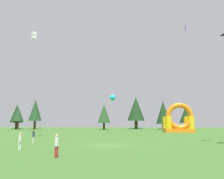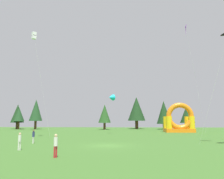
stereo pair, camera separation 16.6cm
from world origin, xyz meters
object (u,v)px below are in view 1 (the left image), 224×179
(person_midfield, at_px, (57,144))
(inflatable_red_slide, at_px, (179,122))
(person_left_edge, at_px, (34,135))
(kite_white_box, at_px, (34,36))
(kite_purple_diamond, at_px, (185,29))
(kite_cyan_delta, at_px, (111,97))
(person_near_camera, at_px, (20,140))

(person_midfield, bearing_deg, inflatable_red_slide, 15.41)
(person_left_edge, bearing_deg, person_midfield, 36.01)
(kite_white_box, relative_size, person_midfield, 9.18)
(kite_purple_diamond, distance_m, kite_cyan_delta, 19.98)
(kite_white_box, bearing_deg, person_near_camera, -71.23)
(kite_purple_diamond, xyz_separation_m, person_near_camera, (-21.97, -22.41, -19.67))
(kite_white_box, bearing_deg, person_left_edge, -63.20)
(kite_white_box, bearing_deg, inflatable_red_slide, 37.60)
(kite_cyan_delta, xyz_separation_m, person_left_edge, (-8.39, -17.34, -6.24))
(person_midfield, relative_size, inflatable_red_slide, 0.27)
(kite_white_box, distance_m, person_near_camera, 19.42)
(kite_white_box, height_order, inflatable_red_slide, kite_white_box)
(kite_purple_diamond, height_order, person_left_edge, kite_purple_diamond)
(kite_purple_diamond, relative_size, person_midfield, 11.97)
(person_left_edge, bearing_deg, kite_white_box, -147.22)
(person_left_edge, height_order, inflatable_red_slide, inflatable_red_slide)
(person_near_camera, xyz_separation_m, inflatable_red_slide, (22.30, 32.19, 1.34))
(kite_purple_diamond, bearing_deg, inflatable_red_slide, 88.02)
(kite_cyan_delta, distance_m, person_near_camera, 25.37)
(kite_white_box, xyz_separation_m, inflatable_red_slide, (26.35, 20.29, -13.47))
(person_midfield, bearing_deg, kite_purple_diamond, 8.18)
(person_left_edge, xyz_separation_m, inflatable_red_slide, (23.45, 26.02, 1.36))
(kite_purple_diamond, relative_size, person_left_edge, 13.15)
(person_midfield, height_order, inflatable_red_slide, inflatable_red_slide)
(kite_cyan_delta, height_order, person_midfield, kite_cyan_delta)
(kite_purple_diamond, relative_size, inflatable_red_slide, 3.21)
(kite_purple_diamond, distance_m, inflatable_red_slide, 20.78)
(kite_white_box, bearing_deg, person_midfield, -61.12)
(person_left_edge, bearing_deg, person_near_camera, 16.55)
(kite_cyan_delta, distance_m, inflatable_red_slide, 18.06)
(person_midfield, distance_m, person_left_edge, 11.72)
(kite_cyan_delta, bearing_deg, inflatable_red_slide, 29.93)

